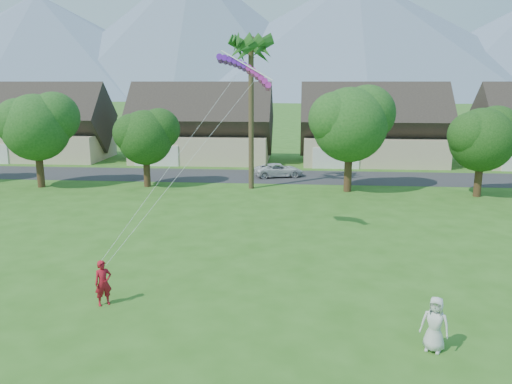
# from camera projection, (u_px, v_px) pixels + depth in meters

# --- Properties ---
(street) EXTENTS (90.00, 7.00, 0.01)m
(street) POSITION_uv_depth(u_px,v_px,m) (278.00, 177.00, 47.44)
(street) COLOR #2D2D30
(street) RESTS_ON ground
(kite_flyer) EXTENTS (0.82, 0.77, 1.87)m
(kite_flyer) POSITION_uv_depth(u_px,v_px,m) (103.00, 283.00, 20.01)
(kite_flyer) COLOR maroon
(kite_flyer) RESTS_ON ground
(watcher) EXTENTS (1.10, 0.94, 1.91)m
(watcher) POSITION_uv_depth(u_px,v_px,m) (435.00, 324.00, 16.57)
(watcher) COLOR silver
(watcher) RESTS_ON ground
(parked_car) EXTENTS (5.00, 3.32, 1.28)m
(parked_car) POSITION_uv_depth(u_px,v_px,m) (279.00, 170.00, 47.29)
(parked_car) COLOR silver
(parked_car) RESTS_ON ground
(mountain_ridge) EXTENTS (540.00, 240.00, 70.00)m
(mountain_ridge) POSITION_uv_depth(u_px,v_px,m) (317.00, 42.00, 260.10)
(mountain_ridge) COLOR slate
(mountain_ridge) RESTS_ON ground
(houses_row) EXTENTS (72.75, 8.19, 8.86)m
(houses_row) POSITION_uv_depth(u_px,v_px,m) (286.00, 131.00, 55.40)
(houses_row) COLOR beige
(houses_row) RESTS_ON ground
(tree_row) EXTENTS (62.27, 6.67, 8.45)m
(tree_row) POSITION_uv_depth(u_px,v_px,m) (261.00, 131.00, 40.56)
(tree_row) COLOR #47301C
(tree_row) RESTS_ON ground
(fan_palm) EXTENTS (3.00, 3.00, 13.80)m
(fan_palm) POSITION_uv_depth(u_px,v_px,m) (251.00, 44.00, 39.70)
(fan_palm) COLOR #4C3D26
(fan_palm) RESTS_ON ground
(parafoil_kite) EXTENTS (3.16, 1.03, 0.50)m
(parafoil_kite) POSITION_uv_depth(u_px,v_px,m) (247.00, 68.00, 25.94)
(parafoil_kite) COLOR #6117B2
(parafoil_kite) RESTS_ON ground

